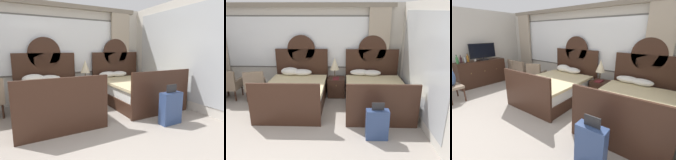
# 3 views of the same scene
# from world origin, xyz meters

# --- Properties ---
(wall_back_window) EXTENTS (6.32, 0.22, 2.70)m
(wall_back_window) POSITION_xyz_m (0.00, 3.61, 1.42)
(wall_back_window) COLOR beige
(wall_back_window) RESTS_ON ground_plane
(wall_right_mirror) EXTENTS (0.08, 4.21, 2.70)m
(wall_right_mirror) POSITION_xyz_m (3.19, 1.53, 1.35)
(wall_right_mirror) COLOR beige
(wall_right_mirror) RESTS_ON ground_plane
(bed_near_window) EXTENTS (1.58, 2.21, 1.78)m
(bed_near_window) POSITION_xyz_m (0.14, 2.47, 0.37)
(bed_near_window) COLOR #382116
(bed_near_window) RESTS_ON ground_plane
(bed_near_mirror) EXTENTS (1.58, 2.21, 1.78)m
(bed_near_mirror) POSITION_xyz_m (2.27, 2.47, 0.37)
(bed_near_mirror) COLOR #382116
(bed_near_mirror) RESTS_ON ground_plane
(nightstand_between_beds) EXTENTS (0.50, 0.52, 0.56)m
(nightstand_between_beds) POSITION_xyz_m (1.21, 3.16, 0.28)
(nightstand_between_beds) COLOR #382116
(nightstand_between_beds) RESTS_ON ground_plane
(table_lamp_on_nightstand) EXTENTS (0.27, 0.27, 0.61)m
(table_lamp_on_nightstand) POSITION_xyz_m (1.16, 3.20, 0.98)
(table_lamp_on_nightstand) COLOR brown
(table_lamp_on_nightstand) RESTS_ON nightstand_between_beds
(book_on_nightstand) EXTENTS (0.18, 0.26, 0.03)m
(book_on_nightstand) POSITION_xyz_m (1.20, 3.06, 0.58)
(book_on_nightstand) COLOR maroon
(book_on_nightstand) RESTS_ON nightstand_between_beds
(armchair_by_window_left) EXTENTS (0.67, 0.67, 0.87)m
(armchair_by_window_left) POSITION_xyz_m (-1.11, 2.80, 0.47)
(armchair_by_window_left) COLOR #84705B
(armchair_by_window_left) RESTS_ON ground_plane
(armchair_by_window_centre) EXTENTS (0.55, 0.55, 0.87)m
(armchair_by_window_centre) POSITION_xyz_m (-1.86, 2.80, 0.47)
(armchair_by_window_centre) COLOR #84705B
(armchair_by_window_centre) RESTS_ON ground_plane
(suitcase_on_floor) EXTENTS (0.45, 0.19, 0.79)m
(suitcase_on_floor) POSITION_xyz_m (2.11, 0.89, 0.32)
(suitcase_on_floor) COLOR navy
(suitcase_on_floor) RESTS_ON ground_plane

